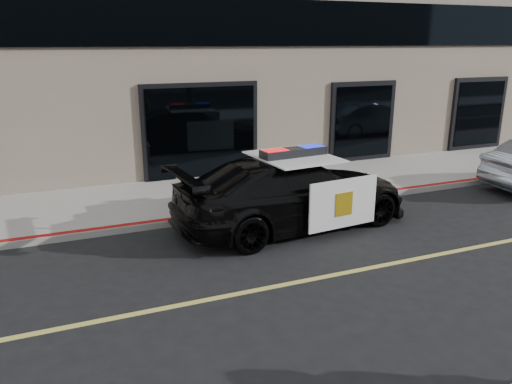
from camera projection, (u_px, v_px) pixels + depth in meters
name	position (u px, v px, depth m)	size (l,w,h in m)	color
ground	(364.00, 269.00, 9.10)	(120.00, 120.00, 0.00)	black
sidewalk_n	(255.00, 189.00, 13.72)	(60.00, 3.50, 0.15)	gray
police_car	(293.00, 191.00, 11.05)	(3.26, 5.86, 1.78)	black
fire_hydrant	(181.00, 190.00, 12.15)	(0.34, 0.47, 0.75)	beige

